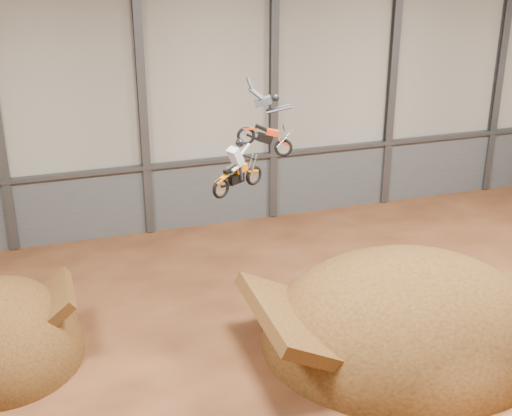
{
  "coord_description": "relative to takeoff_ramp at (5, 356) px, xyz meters",
  "views": [
    {
      "loc": [
        -8.33,
        -18.74,
        15.31
      ],
      "look_at": [
        -1.06,
        4.0,
        5.33
      ],
      "focal_mm": 50.0,
      "sensor_mm": 36.0,
      "label": 1
    }
  ],
  "objects": [
    {
      "name": "steel_column_2",
      "position": [
        7.1,
        9.42,
        7.0
      ],
      "size": [
        0.4,
        0.36,
        13.9
      ],
      "primitive_type": "cube",
      "color": "#47494F",
      "rests_on": "ground"
    },
    {
      "name": "steel_column_4",
      "position": [
        20.43,
        9.42,
        7.0
      ],
      "size": [
        0.4,
        0.36,
        13.9
      ],
      "primitive_type": "cube",
      "color": "#47494F",
      "rests_on": "ground"
    },
    {
      "name": "lower_band_back",
      "position": [
        10.43,
        9.52,
        1.75
      ],
      "size": [
        39.8,
        0.18,
        3.5
      ],
      "primitive_type": "cube",
      "color": "#53565A",
      "rests_on": "ground"
    },
    {
      "name": "fmx_rider_b",
      "position": [
        9.68,
        -1.12,
        8.6
      ],
      "size": [
        3.41,
        1.65,
        3.08
      ],
      "primitive_type": null,
      "rotation": [
        0.0,
        0.33,
        -0.28
      ],
      "color": "#AD2B11"
    },
    {
      "name": "back_wall",
      "position": [
        10.43,
        9.62,
        7.0
      ],
      "size": [
        40.0,
        0.1,
        14.0
      ],
      "primitive_type": "cube",
      "color": "#A6A093",
      "rests_on": "ground"
    },
    {
      "name": "landing_ramp",
      "position": [
        14.75,
        -3.5,
        0.0
      ],
      "size": [
        11.24,
        9.95,
        6.49
      ],
      "primitive_type": "ellipsoid",
      "color": "#422710",
      "rests_on": "ground"
    },
    {
      "name": "floor",
      "position": [
        10.43,
        -5.38,
        0.0
      ],
      "size": [
        40.0,
        40.0,
        0.0
      ],
      "primitive_type": "plane",
      "color": "#502815",
      "rests_on": "ground"
    },
    {
      "name": "steel_column_5",
      "position": [
        27.1,
        9.42,
        7.0
      ],
      "size": [
        0.4,
        0.36,
        13.9
      ],
      "primitive_type": "cube",
      "color": "#47494F",
      "rests_on": "ground"
    },
    {
      "name": "fmx_rider_a",
      "position": [
        8.58,
        -1.81,
        7.27
      ],
      "size": [
        2.49,
        1.82,
        2.15
      ],
      "primitive_type": null,
      "rotation": [
        0.0,
        -0.04,
        0.46
      ],
      "color": "#DD6604"
    },
    {
      "name": "steel_rail",
      "position": [
        10.43,
        9.37,
        3.55
      ],
      "size": [
        39.8,
        0.35,
        0.2
      ],
      "primitive_type": "cube",
      "color": "#47494F",
      "rests_on": "lower_band_back"
    },
    {
      "name": "takeoff_ramp",
      "position": [
        0.0,
        0.0,
        0.0
      ],
      "size": [
        5.81,
        6.7,
        5.81
      ],
      "primitive_type": "ellipsoid",
      "color": "#422710",
      "rests_on": "ground"
    },
    {
      "name": "steel_column_3",
      "position": [
        13.76,
        9.42,
        7.0
      ],
      "size": [
        0.4,
        0.36,
        13.9
      ],
      "primitive_type": "cube",
      "color": "#47494F",
      "rests_on": "ground"
    }
  ]
}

